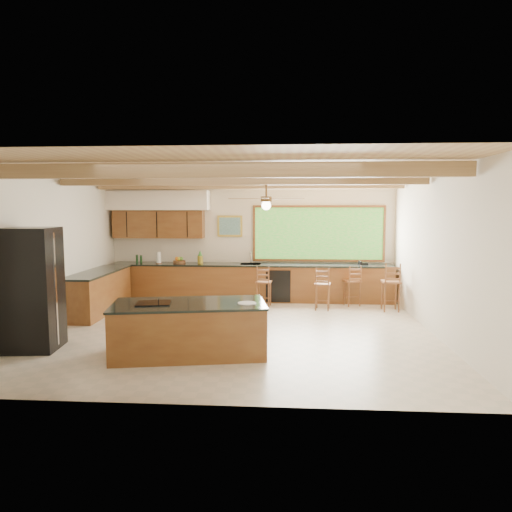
{
  "coord_description": "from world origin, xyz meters",
  "views": [
    {
      "loc": [
        0.9,
        -8.34,
        2.31
      ],
      "look_at": [
        0.28,
        0.8,
        1.34
      ],
      "focal_mm": 32.0,
      "sensor_mm": 36.0,
      "label": 1
    }
  ],
  "objects": [
    {
      "name": "bar_stool_c",
      "position": [
        1.72,
        1.91,
        0.58
      ],
      "size": [
        0.4,
        0.4,
        0.98
      ],
      "rotation": [
        0.0,
        0.0,
        -0.15
      ],
      "color": "brown",
      "rests_on": "ground"
    },
    {
      "name": "counter_run",
      "position": [
        -0.82,
        2.52,
        0.46
      ],
      "size": [
        7.12,
        3.1,
        1.25
      ],
      "color": "brown",
      "rests_on": "ground"
    },
    {
      "name": "bar_stool_d",
      "position": [
        3.24,
        1.88,
        0.65
      ],
      "size": [
        0.39,
        0.39,
        1.1
      ],
      "rotation": [
        0.0,
        0.0,
        0.0
      ],
      "color": "brown",
      "rests_on": "ground"
    },
    {
      "name": "bar_stool_b",
      "position": [
        2.46,
        2.4,
        0.58
      ],
      "size": [
        0.43,
        0.43,
        0.97
      ],
      "rotation": [
        0.0,
        0.0,
        0.27
      ],
      "color": "brown",
      "rests_on": "ground"
    },
    {
      "name": "refrigerator",
      "position": [
        -3.22,
        -1.3,
        1.0
      ],
      "size": [
        0.85,
        0.83,
        2.0
      ],
      "rotation": [
        0.0,
        0.0,
        0.1
      ],
      "color": "black",
      "rests_on": "ground"
    },
    {
      "name": "bar_stool_a",
      "position": [
        0.37,
        2.16,
        0.57
      ],
      "size": [
        0.38,
        0.38,
        0.97
      ],
      "rotation": [
        0.0,
        0.0,
        -0.11
      ],
      "color": "brown",
      "rests_on": "ground"
    },
    {
      "name": "island",
      "position": [
        -0.62,
        -1.4,
        0.42
      ],
      "size": [
        2.53,
        1.51,
        0.85
      ],
      "rotation": [
        0.0,
        0.0,
        0.17
      ],
      "color": "brown",
      "rests_on": "ground"
    },
    {
      "name": "room_shell",
      "position": [
        -0.17,
        0.65,
        2.21
      ],
      "size": [
        7.27,
        6.54,
        3.02
      ],
      "color": "beige",
      "rests_on": "ground"
    },
    {
      "name": "ground",
      "position": [
        0.0,
        0.0,
        0.0
      ],
      "size": [
        7.2,
        7.2,
        0.0
      ],
      "primitive_type": "plane",
      "color": "#BEB39E",
      "rests_on": "ground"
    }
  ]
}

